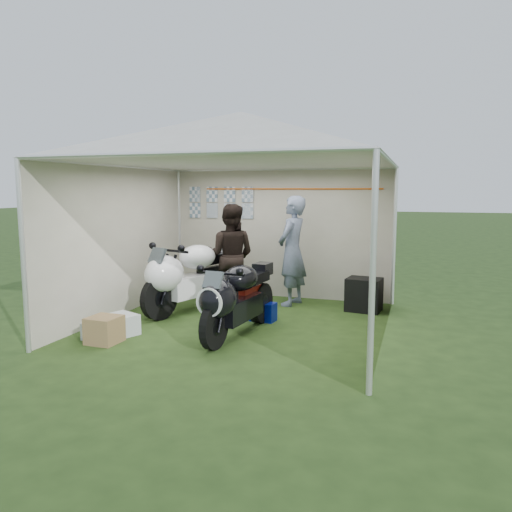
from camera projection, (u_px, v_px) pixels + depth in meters
The scene contains 11 objects.
ground at pixel (242, 324), 7.24m from camera, with size 80.00×80.00×0.00m, color #243A16.
canopy_tent at pixel (242, 143), 6.93m from camera, with size 5.66×5.66×3.00m.
motorcycle_white at pixel (190, 274), 7.91m from camera, with size 1.00×2.14×1.09m.
motorcycle_black at pixel (236, 297), 6.54m from camera, with size 0.57×1.96×0.97m.
paddock_stand at pixel (263, 312), 7.40m from camera, with size 0.37×0.23×0.28m, color #0B20CF.
person_dark_jacket at pixel (231, 256), 8.25m from camera, with size 0.83×0.65×1.71m, color black.
person_blue_jacket at pixel (292, 251), 8.34m from camera, with size 0.67×0.44×1.84m, color slate.
equipment_box at pixel (364, 295), 7.99m from camera, with size 0.53×0.43×0.53m, color black.
crate_0 at pixel (122, 324), 6.71m from camera, with size 0.41×0.32×0.27m, color silver.
crate_1 at pixel (104, 330), 6.33m from camera, with size 0.38×0.38×0.34m, color olive.
crate_2 at pixel (95, 330), 6.55m from camera, with size 0.30×0.25×0.22m, color silver.
Camera 1 is at (2.39, -6.64, 1.93)m, focal length 35.00 mm.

